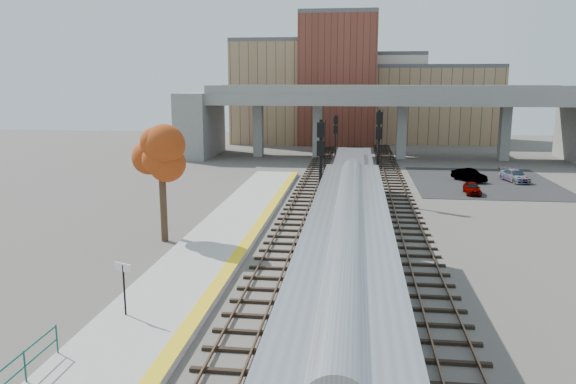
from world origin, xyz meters
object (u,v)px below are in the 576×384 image
(signal_mast_near, at_px, (320,177))
(coach, at_px, (348,277))
(tree, at_px, (161,155))
(car_b, at_px, (469,175))
(car_a, at_px, (472,188))
(signal_mast_mid, at_px, (378,156))
(signal_mast_far, at_px, (335,146))
(locomotive, at_px, (353,184))
(car_c, at_px, (515,176))

(signal_mast_near, bearing_deg, coach, -82.56)
(tree, bearing_deg, car_b, 46.29)
(coach, bearing_deg, car_b, 72.84)
(car_a, height_order, car_b, car_b)
(signal_mast_mid, relative_size, car_b, 2.03)
(signal_mast_near, height_order, signal_mast_mid, signal_mast_mid)
(signal_mast_far, bearing_deg, signal_mast_near, -90.00)
(signal_mast_near, xyz_separation_m, car_a, (12.75, 14.90, -3.30))
(locomotive, bearing_deg, car_a, 38.19)
(signal_mast_near, distance_m, car_b, 25.76)
(signal_mast_near, distance_m, car_c, 28.74)
(car_b, bearing_deg, tree, -168.29)
(signal_mast_far, height_order, tree, tree)
(locomotive, distance_m, signal_mast_mid, 4.49)
(car_b, distance_m, car_c, 4.58)
(locomotive, height_order, signal_mast_mid, signal_mast_mid)
(signal_mast_far, xyz_separation_m, tree, (-9.73, -28.03, 2.50))
(tree, bearing_deg, car_c, 41.63)
(signal_mast_far, xyz_separation_m, car_c, (18.29, -3.13, -2.41))
(signal_mast_near, height_order, signal_mast_far, signal_mast_near)
(signal_mast_far, relative_size, car_c, 1.54)
(coach, bearing_deg, locomotive, 90.00)
(locomotive, relative_size, tree, 2.55)
(signal_mast_near, distance_m, car_a, 19.88)
(car_b, bearing_deg, car_a, -132.91)
(tree, relative_size, car_c, 1.80)
(car_c, bearing_deg, car_a, -142.75)
(tree, height_order, car_c, tree)
(car_a, bearing_deg, locomotive, -140.73)
(signal_mast_far, distance_m, tree, 29.77)
(coach, height_order, signal_mast_near, signal_mast_near)
(tree, xyz_separation_m, car_b, (23.45, 24.53, -4.88))
(tree, distance_m, car_c, 37.80)
(coach, height_order, signal_mast_mid, signal_mast_mid)
(coach, height_order, car_b, coach)
(car_a, bearing_deg, signal_mast_far, 142.53)
(signal_mast_mid, distance_m, signal_mast_far, 15.48)
(coach, relative_size, signal_mast_mid, 3.22)
(signal_mast_mid, bearing_deg, signal_mast_near, -111.98)
(signal_mast_far, distance_m, car_b, 14.36)
(coach, height_order, signal_mast_far, signal_mast_far)
(locomotive, xyz_separation_m, signal_mast_near, (-2.10, -6.52, 1.61))
(signal_mast_far, height_order, car_b, signal_mast_far)
(signal_mast_mid, bearing_deg, car_a, 28.71)
(signal_mast_near, xyz_separation_m, car_c, (18.29, 21.93, -3.24))
(car_c, bearing_deg, car_b, 170.12)
(locomotive, relative_size, signal_mast_far, 2.97)
(signal_mast_mid, relative_size, tree, 1.04)
(locomotive, xyz_separation_m, signal_mast_mid, (2.00, 3.64, 1.70))
(locomotive, xyz_separation_m, car_c, (16.19, 15.41, -1.63))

